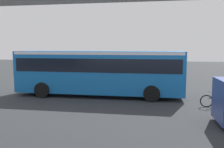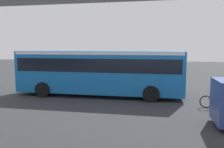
# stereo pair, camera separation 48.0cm
# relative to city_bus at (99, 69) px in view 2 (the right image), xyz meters

# --- Properties ---
(ground) EXTENTS (80.00, 80.00, 0.00)m
(ground) POSITION_rel_city_bus_xyz_m (1.14, -0.91, -1.88)
(ground) COLOR #2D3033
(city_bus) EXTENTS (11.54, 2.85, 3.15)m
(city_bus) POSITION_rel_city_bus_xyz_m (0.00, 0.00, 0.00)
(city_bus) COLOR #196BB7
(city_bus) RESTS_ON ground
(bicycle_black) EXTENTS (1.77, 0.44, 0.96)m
(bicycle_black) POSITION_rel_city_bus_xyz_m (-7.32, 2.12, -1.51)
(bicycle_black) COLOR black
(bicycle_black) RESTS_ON ground
(traffic_sign) EXTENTS (0.08, 0.60, 2.80)m
(traffic_sign) POSITION_rel_city_bus_xyz_m (-2.15, -4.99, 0.01)
(traffic_sign) COLOR slate
(traffic_sign) RESTS_ON ground
(lane_dash_leftmost) EXTENTS (2.00, 0.20, 0.01)m
(lane_dash_leftmost) POSITION_rel_city_bus_xyz_m (-2.86, -3.39, -1.88)
(lane_dash_leftmost) COLOR silver
(lane_dash_leftmost) RESTS_ON ground
(lane_dash_left) EXTENTS (2.00, 0.20, 0.01)m
(lane_dash_left) POSITION_rel_city_bus_xyz_m (1.14, -3.39, -1.88)
(lane_dash_left) COLOR silver
(lane_dash_left) RESTS_ON ground
(lane_dash_centre) EXTENTS (2.00, 0.20, 0.01)m
(lane_dash_centre) POSITION_rel_city_bus_xyz_m (5.14, -3.39, -1.88)
(lane_dash_centre) COLOR silver
(lane_dash_centre) RESTS_ON ground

